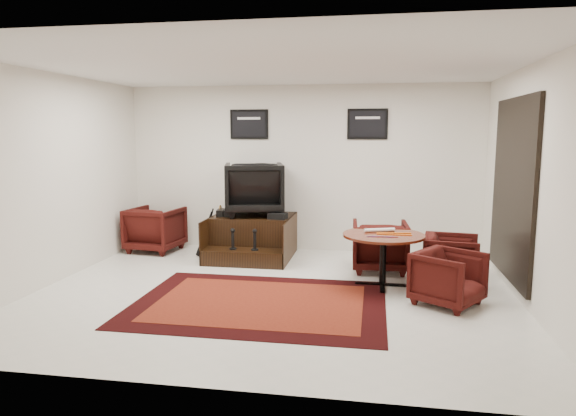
# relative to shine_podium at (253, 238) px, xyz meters

# --- Properties ---
(ground) EXTENTS (6.00, 6.00, 0.00)m
(ground) POSITION_rel_shine_podium_xyz_m (0.71, -1.85, -0.31)
(ground) COLOR silver
(ground) RESTS_ON ground
(room_shell) EXTENTS (6.02, 5.02, 2.81)m
(room_shell) POSITION_rel_shine_podium_xyz_m (1.11, -1.73, 1.48)
(room_shell) COLOR silver
(room_shell) RESTS_ON ground
(area_rug) EXTENTS (2.96, 2.22, 0.01)m
(area_rug) POSITION_rel_shine_podium_xyz_m (0.63, -2.28, -0.30)
(area_rug) COLOR black
(area_rug) RESTS_ON ground
(shine_podium) EXTENTS (1.30, 1.34, 0.67)m
(shine_podium) POSITION_rel_shine_podium_xyz_m (0.00, 0.00, 0.00)
(shine_podium) COLOR black
(shine_podium) RESTS_ON ground
(shine_chair) EXTENTS (1.12, 1.07, 0.96)m
(shine_chair) POSITION_rel_shine_podium_xyz_m (-0.00, 0.14, 0.84)
(shine_chair) COLOR black
(shine_chair) RESTS_ON shine_podium
(shoes_pair) EXTENTS (0.27, 0.32, 0.11)m
(shoes_pair) POSITION_rel_shine_podium_xyz_m (-0.45, -0.07, 0.41)
(shoes_pair) COLOR black
(shoes_pair) RESTS_ON shine_podium
(polish_kit) EXTENTS (0.31, 0.24, 0.10)m
(polish_kit) POSITION_rel_shine_podium_xyz_m (0.46, -0.22, 0.41)
(polish_kit) COLOR black
(polish_kit) RESTS_ON shine_podium
(umbrella_black) EXTENTS (0.29, 0.11, 0.78)m
(umbrella_black) POSITION_rel_shine_podium_xyz_m (-0.76, -0.15, 0.08)
(umbrella_black) COLOR black
(umbrella_black) RESTS_ON ground
(umbrella_hooked) EXTENTS (0.30, 0.11, 0.81)m
(umbrella_hooked) POSITION_rel_shine_podium_xyz_m (-0.78, -0.02, 0.10)
(umbrella_hooked) COLOR black
(umbrella_hooked) RESTS_ON ground
(armchair_side) EXTENTS (0.90, 0.85, 0.83)m
(armchair_side) POSITION_rel_shine_podium_xyz_m (-1.73, 0.10, 0.11)
(armchair_side) COLOR black
(armchair_side) RESTS_ON ground
(meeting_table) EXTENTS (1.06, 1.06, 0.70)m
(meeting_table) POSITION_rel_shine_podium_xyz_m (2.08, -1.31, 0.30)
(meeting_table) COLOR #3F1609
(meeting_table) RESTS_ON ground
(table_chair_back) EXTENTS (0.82, 0.77, 0.81)m
(table_chair_back) POSITION_rel_shine_podium_xyz_m (2.04, -0.53, 0.09)
(table_chair_back) COLOR black
(table_chair_back) RESTS_ON ground
(table_chair_window) EXTENTS (0.74, 0.78, 0.72)m
(table_chair_window) POSITION_rel_shine_podium_xyz_m (2.99, -1.01, 0.05)
(table_chair_window) COLOR black
(table_chair_window) RESTS_ON ground
(table_chair_corner) EXTENTS (0.92, 0.93, 0.71)m
(table_chair_corner) POSITION_rel_shine_podium_xyz_m (2.82, -1.96, 0.04)
(table_chair_corner) COLOR black
(table_chair_corner) RESTS_ON ground
(paper_roll) EXTENTS (0.41, 0.19, 0.05)m
(paper_roll) POSITION_rel_shine_podium_xyz_m (2.02, -1.16, 0.41)
(paper_roll) COLOR silver
(paper_roll) RESTS_ON meeting_table
(table_clutter) EXTENTS (0.57, 0.32, 0.01)m
(table_clutter) POSITION_rel_shine_podium_xyz_m (2.18, -1.34, 0.39)
(table_clutter) COLOR orange
(table_clutter) RESTS_ON meeting_table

